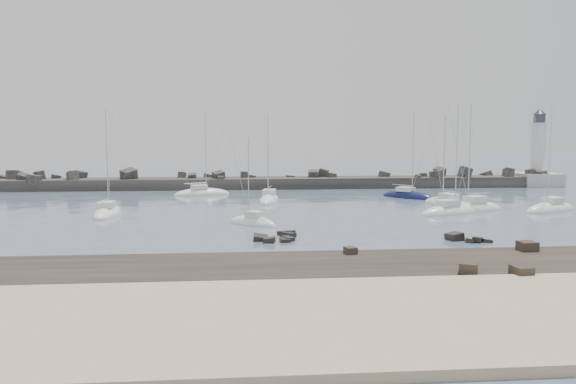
% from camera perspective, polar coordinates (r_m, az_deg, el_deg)
% --- Properties ---
extents(ground, '(400.00, 400.00, 0.00)m').
position_cam_1_polar(ground, '(60.53, 1.57, -3.12)').
color(ground, '#4B5E75').
rests_on(ground, ground).
extents(sand_strip, '(140.00, 14.00, 1.00)m').
position_cam_1_polar(sand_strip, '(29.81, 8.67, -12.98)').
color(sand_strip, '#CDB58E').
rests_on(sand_strip, ground).
extents(rock_shelf, '(140.00, 12.00, 1.55)m').
position_cam_1_polar(rock_shelf, '(39.19, 5.29, -8.25)').
color(rock_shelf, black).
rests_on(rock_shelf, ground).
extents(rock_cluster_near, '(4.18, 4.93, 1.22)m').
position_cam_1_polar(rock_cluster_near, '(51.45, -0.85, -4.76)').
color(rock_cluster_near, black).
rests_on(rock_cluster_near, ground).
extents(rock_cluster_far, '(3.88, 2.72, 1.27)m').
position_cam_1_polar(rock_cluster_far, '(52.84, 17.69, -4.62)').
color(rock_cluster_far, black).
rests_on(rock_cluster_far, ground).
extents(breakwater, '(115.00, 6.79, 5.20)m').
position_cam_1_polar(breakwater, '(97.83, -5.36, 0.57)').
color(breakwater, '#2C2A27').
rests_on(breakwater, ground).
extents(lighthouse, '(7.00, 7.00, 14.60)m').
position_cam_1_polar(lighthouse, '(111.41, 23.98, 2.18)').
color(lighthouse, '#AAA9A4').
rests_on(lighthouse, ground).
extents(sailboat_2, '(2.75, 8.44, 13.30)m').
position_cam_1_polar(sailboat_2, '(69.33, -17.88, -2.12)').
color(sailboat_2, white).
rests_on(sailboat_2, ground).
extents(sailboat_3, '(9.06, 4.91, 13.62)m').
position_cam_1_polar(sailboat_3, '(88.05, -8.74, -0.21)').
color(sailboat_3, white).
rests_on(sailboat_3, ground).
extents(sailboat_4, '(5.88, 5.47, 9.93)m').
position_cam_1_polar(sailboat_4, '(59.37, -3.62, -3.18)').
color(sailboat_4, white).
rests_on(sailboat_4, ground).
extents(sailboat_5, '(4.11, 8.66, 13.23)m').
position_cam_1_polar(sailboat_5, '(78.79, -1.95, -0.87)').
color(sailboat_5, white).
rests_on(sailboat_5, ground).
extents(sailboat_6, '(9.10, 6.05, 13.83)m').
position_cam_1_polar(sailboat_6, '(69.97, 16.18, -2.00)').
color(sailboat_6, white).
rests_on(sailboat_6, ground).
extents(sailboat_7, '(7.67, 8.11, 13.44)m').
position_cam_1_polar(sailboat_7, '(85.09, 12.08, -0.49)').
color(sailboat_7, '#0F1641').
rests_on(sailboat_7, ground).
extents(sailboat_8, '(9.25, 5.53, 14.12)m').
position_cam_1_polar(sailboat_8, '(73.01, 18.21, -1.72)').
color(sailboat_8, white).
rests_on(sailboat_8, ground).
extents(sailboat_9, '(5.32, 8.40, 12.87)m').
position_cam_1_polar(sailboat_9, '(77.07, 15.78, -1.25)').
color(sailboat_9, white).
rests_on(sailboat_9, ground).
extents(sailboat_10, '(8.87, 6.08, 13.58)m').
position_cam_1_polar(sailboat_10, '(76.73, 25.12, -1.63)').
color(sailboat_10, white).
rests_on(sailboat_10, ground).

